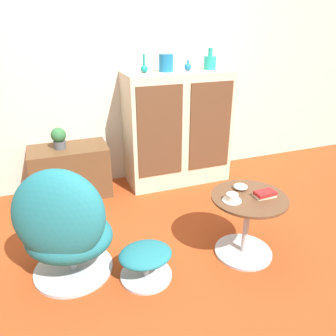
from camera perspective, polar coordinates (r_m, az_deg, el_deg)
name	(u,v)px	position (r m, az deg, el deg)	size (l,w,h in m)	color
ground_plane	(183,271)	(2.46, 2.57, -17.49)	(12.00, 12.00, 0.00)	#9E3D19
wall_back	(119,58)	(3.46, -8.47, 18.46)	(6.40, 0.06, 2.60)	beige
sideboard	(177,128)	(3.50, 1.60, 6.91)	(1.09, 0.48, 1.18)	beige
tv_console	(71,172)	(3.42, -16.58, -0.60)	(0.75, 0.43, 0.51)	brown
egg_chair	(64,228)	(2.28, -17.61, -9.93)	(0.77, 0.74, 0.85)	#B7B7BC
ottoman	(146,259)	(2.32, -3.92, -15.52)	(0.37, 0.36, 0.23)	#B7B7BC
coffee_table	(247,221)	(2.51, 13.53, -9.00)	(0.55, 0.55, 0.50)	#B7B7BC
vase_leftmost	(144,68)	(3.26, -4.18, 17.00)	(0.07, 0.07, 0.17)	#147A75
vase_inner_left	(166,63)	(3.32, -0.36, 17.86)	(0.14, 0.14, 0.17)	#196699
vase_inner_right	(188,67)	(3.41, 3.48, 17.22)	(0.07, 0.07, 0.10)	#196699
vase_rightmost	(210,62)	(3.51, 7.31, 17.85)	(0.13, 0.13, 0.21)	teal
potted_plant	(59,138)	(3.28, -18.49, 5.06)	(0.14, 0.14, 0.21)	#4C4C51
teacup	(232,198)	(2.31, 11.10, -5.16)	(0.13, 0.13, 0.05)	silver
book_stack	(265,194)	(2.42, 16.52, -4.37)	(0.15, 0.09, 0.04)	beige
bowl	(240,187)	(2.49, 12.51, -3.19)	(0.11, 0.11, 0.04)	beige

